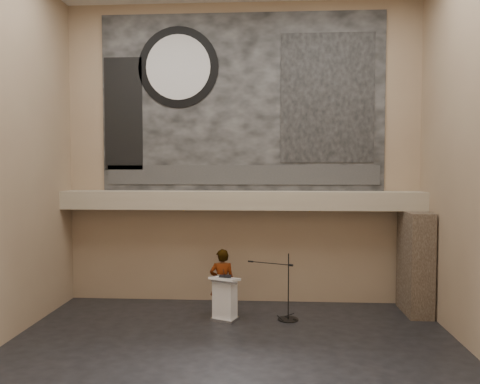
{
  "coord_description": "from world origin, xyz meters",
  "views": [
    {
      "loc": [
        0.76,
        -9.35,
        3.86
      ],
      "look_at": [
        0.0,
        3.2,
        3.2
      ],
      "focal_mm": 35.0,
      "sensor_mm": 36.0,
      "label": 1
    }
  ],
  "objects": [
    {
      "name": "lectern",
      "position": [
        -0.32,
        2.22,
        0.55
      ],
      "size": [
        0.82,
        0.71,
        1.13
      ],
      "rotation": [
        0.0,
        0.0,
        -0.4
      ],
      "color": "silver",
      "rests_on": "floor"
    },
    {
      "name": "soffit",
      "position": [
        0.0,
        3.6,
        2.95
      ],
      "size": [
        10.0,
        0.8,
        0.5
      ],
      "primitive_type": "cube",
      "color": "gray",
      "rests_on": "wall_back"
    },
    {
      "name": "banner_clock_face",
      "position": [
        -1.8,
        3.91,
        6.7
      ],
      "size": [
        1.84,
        0.02,
        1.84
      ],
      "primitive_type": "cylinder",
      "rotation": [
        1.57,
        0.0,
        0.0
      ],
      "color": "silver",
      "rests_on": "banner"
    },
    {
      "name": "mic_stand",
      "position": [
        1.24,
        2.38,
        0.24
      ],
      "size": [
        1.29,
        0.67,
        1.7
      ],
      "rotation": [
        0.0,
        0.0,
        -0.37
      ],
      "color": "black",
      "rests_on": "floor"
    },
    {
      "name": "banner_building_print",
      "position": [
        2.4,
        3.93,
        5.8
      ],
      "size": [
        2.6,
        0.02,
        3.6
      ],
      "primitive_type": "cube",
      "color": "black",
      "rests_on": "banner"
    },
    {
      "name": "papers",
      "position": [
        -0.48,
        2.2,
        1.1
      ],
      "size": [
        0.21,
        0.28,
        0.0
      ],
      "primitive_type": "cube",
      "rotation": [
        0.0,
        0.0,
        -0.08
      ],
      "color": "white",
      "rests_on": "lectern"
    },
    {
      "name": "wall_front",
      "position": [
        0.0,
        -4.0,
        4.25
      ],
      "size": [
        10.0,
        0.02,
        8.5
      ],
      "primitive_type": "cube",
      "color": "#90765B",
      "rests_on": "floor"
    },
    {
      "name": "speaker_person",
      "position": [
        -0.42,
        2.54,
        0.88
      ],
      "size": [
        0.67,
        0.47,
        1.76
      ],
      "primitive_type": "imported",
      "rotation": [
        0.0,
        0.0,
        3.22
      ],
      "color": "silver",
      "rests_on": "floor"
    },
    {
      "name": "wall_back",
      "position": [
        0.0,
        4.0,
        4.25
      ],
      "size": [
        10.0,
        0.02,
        8.5
      ],
      "primitive_type": "cube",
      "color": "#90765B",
      "rests_on": "floor"
    },
    {
      "name": "banner_brick_print",
      "position": [
        -3.4,
        3.93,
        5.4
      ],
      "size": [
        1.1,
        0.02,
        3.2
      ],
      "primitive_type": "cube",
      "color": "black",
      "rests_on": "banner"
    },
    {
      "name": "stone_pier",
      "position": [
        4.65,
        3.15,
        1.35
      ],
      "size": [
        0.6,
        1.4,
        2.7
      ],
      "primitive_type": "cube",
      "color": "#3E3126",
      "rests_on": "floor"
    },
    {
      "name": "banner_text_strip",
      "position": [
        0.0,
        3.93,
        3.65
      ],
      "size": [
        7.76,
        0.02,
        0.55
      ],
      "primitive_type": "cube",
      "color": "#2D2D2D",
      "rests_on": "banner"
    },
    {
      "name": "sprinkler_right",
      "position": [
        1.9,
        3.55,
        2.67
      ],
      "size": [
        0.04,
        0.04,
        0.06
      ],
      "primitive_type": "cylinder",
      "color": "#B2893D",
      "rests_on": "soffit"
    },
    {
      "name": "banner_clock_rim",
      "position": [
        -1.8,
        3.93,
        6.7
      ],
      "size": [
        2.3,
        0.02,
        2.3
      ],
      "primitive_type": "cylinder",
      "rotation": [
        1.57,
        0.0,
        0.0
      ],
      "color": "black",
      "rests_on": "banner"
    },
    {
      "name": "floor",
      "position": [
        0.0,
        0.0,
        0.0
      ],
      "size": [
        10.0,
        10.0,
        0.0
      ],
      "primitive_type": "plane",
      "color": "black",
      "rests_on": "ground"
    },
    {
      "name": "banner",
      "position": [
        0.0,
        3.97,
        5.7
      ],
      "size": [
        8.0,
        0.05,
        5.0
      ],
      "primitive_type": "cube",
      "color": "black",
      "rests_on": "wall_back"
    },
    {
      "name": "binder",
      "position": [
        -0.32,
        2.25,
        1.12
      ],
      "size": [
        0.3,
        0.24,
        0.04
      ],
      "primitive_type": "cube",
      "rotation": [
        0.0,
        0.0,
        -0.01
      ],
      "color": "black",
      "rests_on": "lectern"
    },
    {
      "name": "sprinkler_left",
      "position": [
        -1.6,
        3.55,
        2.67
      ],
      "size": [
        0.04,
        0.04,
        0.06
      ],
      "primitive_type": "cylinder",
      "color": "#B2893D",
      "rests_on": "soffit"
    }
  ]
}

